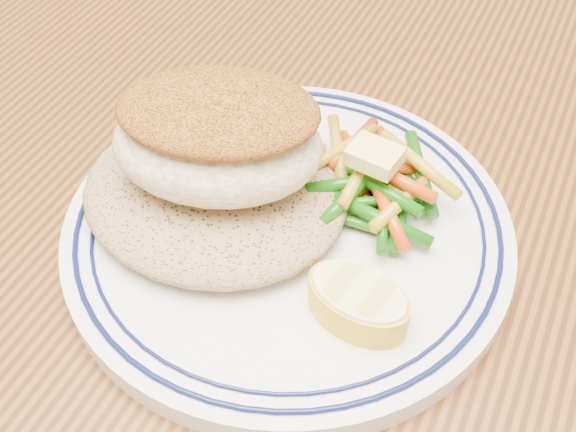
{
  "coord_description": "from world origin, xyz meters",
  "views": [
    {
      "loc": [
        0.08,
        -0.3,
        1.07
      ],
      "look_at": [
        -0.04,
        -0.05,
        0.77
      ],
      "focal_mm": 45.0,
      "sensor_mm": 36.0,
      "label": 1
    }
  ],
  "objects_px": {
    "dining_table": "(368,301)",
    "lemon_wedge": "(358,301)",
    "fish_fillet": "(218,137)",
    "rice_pilaf": "(214,189)",
    "vegetable_pile": "(370,182)",
    "plate": "(288,228)"
  },
  "relations": [
    {
      "from": "dining_table",
      "to": "vegetable_pile",
      "type": "relative_size",
      "value": 14.53
    },
    {
      "from": "rice_pilaf",
      "to": "vegetable_pile",
      "type": "height_order",
      "value": "same"
    },
    {
      "from": "plate",
      "to": "vegetable_pile",
      "type": "xyz_separation_m",
      "value": [
        0.04,
        0.04,
        0.02
      ]
    },
    {
      "from": "fish_fillet",
      "to": "lemon_wedge",
      "type": "bearing_deg",
      "value": -22.08
    },
    {
      "from": "lemon_wedge",
      "to": "rice_pilaf",
      "type": "bearing_deg",
      "value": 160.26
    },
    {
      "from": "plate",
      "to": "rice_pilaf",
      "type": "relative_size",
      "value": 1.66
    },
    {
      "from": "rice_pilaf",
      "to": "lemon_wedge",
      "type": "relative_size",
      "value": 2.57
    },
    {
      "from": "plate",
      "to": "fish_fillet",
      "type": "distance_m",
      "value": 0.07
    },
    {
      "from": "dining_table",
      "to": "vegetable_pile",
      "type": "bearing_deg",
      "value": -111.09
    },
    {
      "from": "dining_table",
      "to": "fish_fillet",
      "type": "bearing_deg",
      "value": -146.57
    },
    {
      "from": "dining_table",
      "to": "lemon_wedge",
      "type": "bearing_deg",
      "value": -78.33
    },
    {
      "from": "rice_pilaf",
      "to": "dining_table",
      "type": "bearing_deg",
      "value": 33.92
    },
    {
      "from": "vegetable_pile",
      "to": "fish_fillet",
      "type": "bearing_deg",
      "value": -151.89
    },
    {
      "from": "dining_table",
      "to": "fish_fillet",
      "type": "height_order",
      "value": "fish_fillet"
    },
    {
      "from": "rice_pilaf",
      "to": "lemon_wedge",
      "type": "height_order",
      "value": "rice_pilaf"
    },
    {
      "from": "plate",
      "to": "rice_pilaf",
      "type": "height_order",
      "value": "rice_pilaf"
    },
    {
      "from": "rice_pilaf",
      "to": "fish_fillet",
      "type": "distance_m",
      "value": 0.04
    },
    {
      "from": "fish_fillet",
      "to": "vegetable_pile",
      "type": "distance_m",
      "value": 0.09
    },
    {
      "from": "fish_fillet",
      "to": "lemon_wedge",
      "type": "height_order",
      "value": "fish_fillet"
    },
    {
      "from": "rice_pilaf",
      "to": "vegetable_pile",
      "type": "relative_size",
      "value": 1.5
    },
    {
      "from": "fish_fillet",
      "to": "lemon_wedge",
      "type": "distance_m",
      "value": 0.11
    },
    {
      "from": "rice_pilaf",
      "to": "fish_fillet",
      "type": "bearing_deg",
      "value": 43.55
    }
  ]
}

